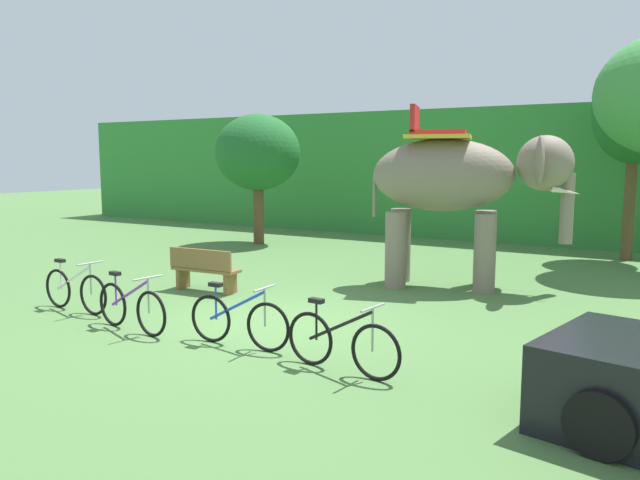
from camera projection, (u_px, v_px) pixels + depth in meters
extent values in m
plane|color=#4C753D|center=(268.00, 324.00, 10.24)|extent=(80.00, 80.00, 0.00)
cube|color=#338438|center=(506.00, 173.00, 22.51)|extent=(36.00, 6.00, 4.32)
cylinder|color=brown|center=(259.00, 215.00, 19.71)|extent=(0.33, 0.33, 1.82)
ellipsoid|color=#1E6028|center=(258.00, 152.00, 19.46)|extent=(2.65, 2.65, 2.37)
cylinder|color=brown|center=(629.00, 210.00, 16.49)|extent=(0.29, 0.29, 2.70)
ellipsoid|color=#1E6028|center=(635.00, 109.00, 16.15)|extent=(2.12, 2.12, 2.78)
ellipsoid|color=gray|center=(443.00, 175.00, 12.92)|extent=(3.17, 2.14, 1.50)
cylinder|color=gray|center=(485.00, 248.00, 13.26)|extent=(0.44, 0.44, 1.60)
cylinder|color=gray|center=(485.00, 253.00, 12.52)|extent=(0.44, 0.44, 1.60)
cylinder|color=gray|center=(401.00, 245.00, 13.72)|extent=(0.44, 0.44, 1.60)
cylinder|color=gray|center=(396.00, 250.00, 12.98)|extent=(0.44, 0.44, 1.60)
ellipsoid|color=gray|center=(545.00, 163.00, 12.38)|extent=(1.33, 1.26, 1.10)
ellipsoid|color=gray|center=(535.00, 160.00, 13.00)|extent=(0.38, 0.85, 0.96)
ellipsoid|color=gray|center=(540.00, 161.00, 11.81)|extent=(0.38, 0.85, 0.96)
cylinder|color=gray|center=(567.00, 209.00, 12.38)|extent=(0.26, 0.26, 1.40)
cone|color=beige|center=(564.00, 191.00, 12.56)|extent=(0.57, 0.27, 0.21)
cone|color=beige|center=(567.00, 192.00, 12.14)|extent=(0.57, 0.27, 0.21)
cube|color=gold|center=(439.00, 137.00, 12.85)|extent=(1.61, 1.64, 0.08)
cube|color=#B22323|center=(439.00, 133.00, 12.83)|extent=(1.30, 1.17, 0.10)
cube|color=#B22323|center=(415.00, 119.00, 12.93)|extent=(0.34, 0.89, 0.56)
cylinder|color=gray|center=(375.00, 196.00, 13.34)|extent=(0.08, 0.08, 0.90)
torus|color=black|center=(58.00, 288.00, 11.30)|extent=(0.71, 0.08, 0.71)
torus|color=black|center=(93.00, 295.00, 10.75)|extent=(0.71, 0.08, 0.71)
cylinder|color=silver|center=(74.00, 278.00, 11.00)|extent=(0.97, 0.09, 0.54)
cylinder|color=silver|center=(61.00, 275.00, 11.21)|extent=(0.03, 0.03, 0.52)
cube|color=black|center=(60.00, 261.00, 11.17)|extent=(0.20, 0.11, 0.06)
cylinder|color=#9E9EA3|center=(91.00, 279.00, 10.74)|extent=(0.03, 0.03, 0.55)
cylinder|color=#9E9EA3|center=(90.00, 263.00, 10.70)|extent=(0.06, 0.52, 0.03)
torus|color=black|center=(113.00, 304.00, 10.06)|extent=(0.71, 0.14, 0.71)
torus|color=black|center=(151.00, 314.00, 9.44)|extent=(0.71, 0.14, 0.71)
cylinder|color=purple|center=(130.00, 293.00, 9.73)|extent=(0.97, 0.17, 0.54)
cylinder|color=purple|center=(116.00, 289.00, 9.96)|extent=(0.03, 0.03, 0.52)
cube|color=black|center=(115.00, 273.00, 9.93)|extent=(0.21, 0.13, 0.06)
cylinder|color=#9E9EA3|center=(148.00, 295.00, 9.44)|extent=(0.03, 0.03, 0.55)
cylinder|color=#9E9EA3|center=(148.00, 278.00, 9.40)|extent=(0.10, 0.52, 0.03)
torus|color=black|center=(211.00, 319.00, 9.17)|extent=(0.71, 0.08, 0.71)
torus|color=black|center=(268.00, 327.00, 8.70)|extent=(0.71, 0.08, 0.71)
cylinder|color=blue|center=(237.00, 305.00, 8.91)|extent=(0.97, 0.09, 0.54)
cylinder|color=blue|center=(216.00, 302.00, 9.09)|extent=(0.03, 0.03, 0.52)
cube|color=black|center=(215.00, 284.00, 9.05)|extent=(0.20, 0.11, 0.06)
cylinder|color=#9E9EA3|center=(265.00, 307.00, 8.69)|extent=(0.03, 0.03, 0.55)
cylinder|color=#9E9EA3|center=(265.00, 288.00, 8.65)|extent=(0.06, 0.52, 0.03)
torus|color=black|center=(310.00, 338.00, 8.15)|extent=(0.71, 0.12, 0.71)
torus|color=black|center=(376.00, 352.00, 7.57)|extent=(0.71, 0.12, 0.71)
cylinder|color=black|center=(340.00, 326.00, 7.84)|extent=(0.97, 0.14, 0.54)
cylinder|color=black|center=(316.00, 320.00, 8.06)|extent=(0.03, 0.03, 0.52)
cube|color=black|center=(316.00, 301.00, 8.03)|extent=(0.21, 0.12, 0.06)
cylinder|color=#9E9EA3|center=(373.00, 329.00, 7.56)|extent=(0.03, 0.03, 0.55)
cylinder|color=#9E9EA3|center=(373.00, 308.00, 7.52)|extent=(0.08, 0.52, 0.03)
cylinder|color=black|center=(600.00, 424.00, 5.61)|extent=(0.66, 0.30, 0.64)
cube|color=brown|center=(206.00, 269.00, 12.68)|extent=(1.52, 0.48, 0.06)
cube|color=brown|center=(200.00, 259.00, 12.50)|extent=(1.50, 0.14, 0.40)
cube|color=brown|center=(183.00, 278.00, 12.99)|extent=(0.10, 0.36, 0.45)
cube|color=brown|center=(230.00, 283.00, 12.44)|extent=(0.10, 0.36, 0.45)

